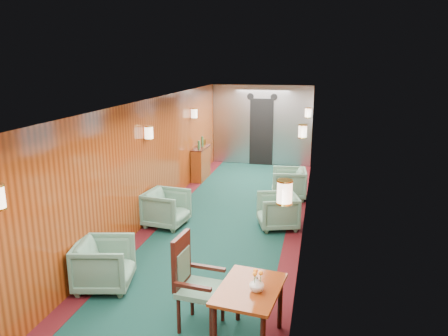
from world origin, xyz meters
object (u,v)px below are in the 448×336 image
Objects in this scene: dining_table at (249,297)px; armchair_right_near at (278,211)px; armchair_left_far at (166,208)px; side_chair at (192,278)px; armchair_left_near at (104,264)px; armchair_right_far at (289,183)px; credenza at (201,163)px.

dining_table reaches higher than armchair_right_near.
side_chair is at bearing -147.87° from armchair_left_far.
armchair_left_near is 1.00× the size of armchair_left_far.
armchair_right_far reaches higher than armchair_left_near.
armchair_left_far is at bearing -13.48° from armchair_left_near.
side_chair is at bearing 171.39° from dining_table.
armchair_left_near is 2.41m from armchair_left_far.
armchair_left_near is 0.99× the size of armchair_right_far.
armchair_right_far reaches higher than armchair_left_far.
credenza is at bearing 110.66° from side_chair.
side_chair is 5.32m from armchair_right_far.
credenza reaches higher than armchair_right_near.
credenza is 3.85m from armchair_right_near.
armchair_right_near is at bearing 84.70° from side_chair.
armchair_right_near is at bearing -73.36° from armchair_left_far.
armchair_left_near is 1.05× the size of armchair_right_near.
armchair_right_near is (-0.05, 3.58, -0.26)m from dining_table.
armchair_right_far is at bearing -25.70° from credenza.
dining_table reaches higher than armchair_left_far.
credenza is 1.49× the size of armchair_left_near.
side_chair is (-0.72, 0.20, 0.03)m from dining_table.
armchair_left_far is (0.26, -3.41, -0.10)m from credenza.
armchair_left_near is (-2.19, 0.81, -0.24)m from dining_table.
side_chair is 1.50× the size of armchair_left_far.
armchair_right_far is (2.16, 2.24, 0.00)m from armchair_left_far.
side_chair reaches higher than credenza.
credenza reaches higher than armchair_left_far.
side_chair reaches higher than armchair_left_far.
side_chair is 1.49× the size of armchair_right_far.
armchair_right_far is (2.42, -1.17, -0.09)m from credenza.
dining_table is 7.05m from credenza.
armchair_left_far reaches higher than armchair_left_near.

